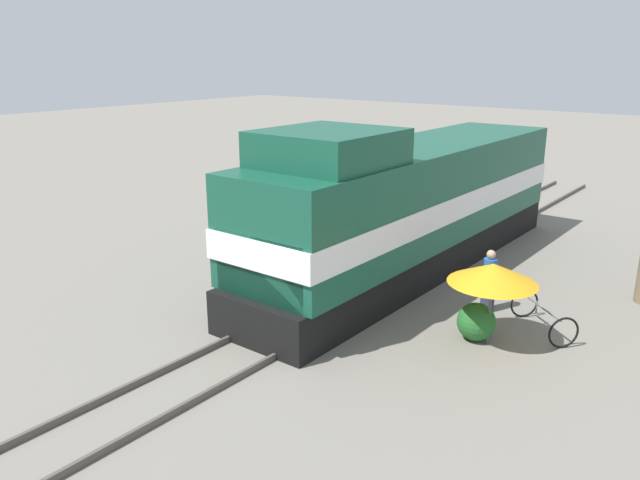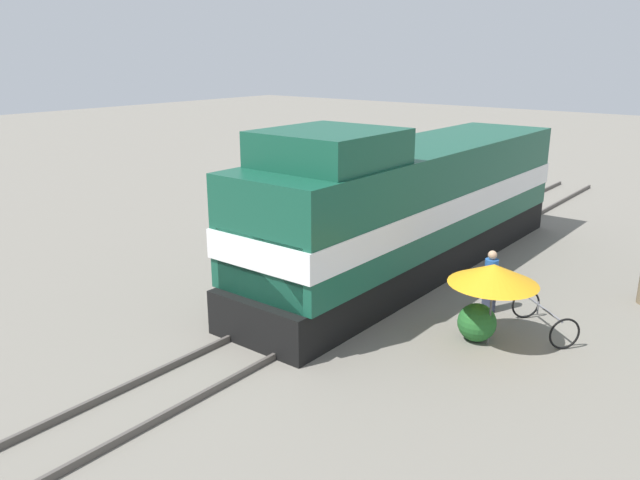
{
  "view_description": "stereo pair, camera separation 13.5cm",
  "coord_description": "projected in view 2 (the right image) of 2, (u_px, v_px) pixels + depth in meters",
  "views": [
    {
      "loc": [
        9.1,
        -13.91,
        6.47
      ],
      "look_at": [
        1.2,
        -3.79,
        2.6
      ],
      "focal_mm": 35.0,
      "sensor_mm": 36.0,
      "label": 1
    },
    {
      "loc": [
        9.2,
        -13.83,
        6.47
      ],
      "look_at": [
        1.2,
        -3.79,
        2.6
      ],
      "focal_mm": 35.0,
      "sensor_mm": 36.0,
      "label": 2
    }
  ],
  "objects": [
    {
      "name": "vendor_umbrella",
      "position": [
        494.0,
        274.0,
        13.89
      ],
      "size": [
        2.02,
        2.02,
        1.96
      ],
      "color": "#4C4C4C",
      "rests_on": "ground_plane"
    },
    {
      "name": "locomotive",
      "position": [
        409.0,
        206.0,
        18.61
      ],
      "size": [
        3.12,
        14.34,
        4.69
      ],
      "color": "black",
      "rests_on": "ground_plane"
    },
    {
      "name": "rail_near",
      "position": [
        350.0,
        282.0,
        18.12
      ],
      "size": [
        0.08,
        36.68,
        0.15
      ],
      "primitive_type": "cube",
      "color": "#4C4742",
      "rests_on": "ground_plane"
    },
    {
      "name": "person_bystander",
      "position": [
        491.0,
        279.0,
        15.98
      ],
      "size": [
        0.34,
        0.34,
        1.66
      ],
      "color": "#2D3347",
      "rests_on": "ground_plane"
    },
    {
      "name": "shrub_cluster",
      "position": [
        477.0,
        322.0,
        14.49
      ],
      "size": [
        0.9,
        0.9,
        0.9
      ],
      "primitive_type": "sphere",
      "color": "#236028",
      "rests_on": "ground_plane"
    },
    {
      "name": "rail_far",
      "position": [
        392.0,
        293.0,
        17.26
      ],
      "size": [
        0.08,
        36.68,
        0.15
      ],
      "primitive_type": "cube",
      "color": "#4C4742",
      "rests_on": "ground_plane"
    },
    {
      "name": "ground_plane",
      "position": [
        370.0,
        290.0,
        17.71
      ],
      "size": [
        120.0,
        120.0,
        0.0
      ],
      "primitive_type": "plane",
      "color": "slate"
    },
    {
      "name": "bicycle",
      "position": [
        544.0,
        318.0,
        14.89
      ],
      "size": [
        1.87,
        1.76,
        0.76
      ],
      "rotation": [
        0.0,
        0.0,
        -2.28
      ],
      "color": "black",
      "rests_on": "ground_plane"
    }
  ]
}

